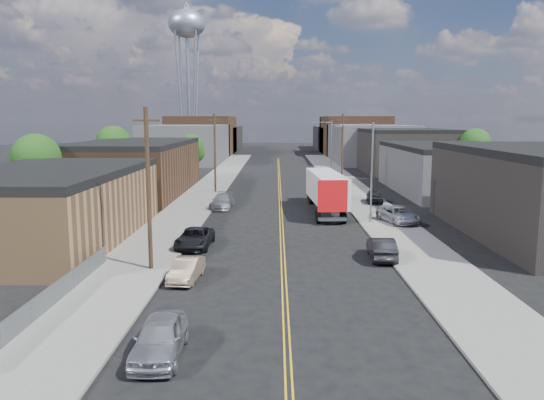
{
  "coord_description": "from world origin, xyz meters",
  "views": [
    {
      "loc": [
        -0.45,
        -21.7,
        9.27
      ],
      "look_at": [
        -0.82,
        22.65,
        2.5
      ],
      "focal_mm": 35.0,
      "sensor_mm": 36.0,
      "label": 1
    }
  ],
  "objects_px": {
    "car_left_d": "(222,201)",
    "car_right_oncoming": "(382,248)",
    "car_right_lot_c": "(375,196)",
    "semi_truck": "(325,189)",
    "car_right_lot_a": "(398,215)",
    "car_left_b": "(186,270)",
    "car_left_c": "(195,238)",
    "water_tower": "(187,29)",
    "car_left_a": "(160,338)"
  },
  "relations": [
    {
      "from": "semi_truck",
      "to": "car_left_b",
      "type": "distance_m",
      "value": 25.91
    },
    {
      "from": "car_left_c",
      "to": "semi_truck",
      "type": "bearing_deg",
      "value": 57.5
    },
    {
      "from": "car_right_oncoming",
      "to": "car_right_lot_c",
      "type": "xyz_separation_m",
      "value": [
        3.81,
        23.35,
        0.13
      ]
    },
    {
      "from": "water_tower",
      "to": "car_left_d",
      "type": "bearing_deg",
      "value": -78.32
    },
    {
      "from": "semi_truck",
      "to": "car_left_c",
      "type": "relative_size",
      "value": 3.07
    },
    {
      "from": "semi_truck",
      "to": "car_left_c",
      "type": "height_order",
      "value": "semi_truck"
    },
    {
      "from": "car_left_d",
      "to": "car_right_oncoming",
      "type": "bearing_deg",
      "value": -54.4
    },
    {
      "from": "car_left_b",
      "to": "car_left_c",
      "type": "relative_size",
      "value": 0.78
    },
    {
      "from": "car_left_c",
      "to": "car_left_b",
      "type": "bearing_deg",
      "value": -82.65
    },
    {
      "from": "car_right_oncoming",
      "to": "car_left_d",
      "type": "bearing_deg",
      "value": -54.83
    },
    {
      "from": "car_left_a",
      "to": "semi_truck",
      "type": "bearing_deg",
      "value": 73.16
    },
    {
      "from": "car_left_c",
      "to": "car_left_d",
      "type": "bearing_deg",
      "value": 91.12
    },
    {
      "from": "car_left_b",
      "to": "car_right_lot_c",
      "type": "relative_size",
      "value": 0.94
    },
    {
      "from": "car_right_oncoming",
      "to": "car_right_lot_a",
      "type": "height_order",
      "value": "car_right_lot_a"
    },
    {
      "from": "car_left_a",
      "to": "car_left_c",
      "type": "relative_size",
      "value": 0.91
    },
    {
      "from": "water_tower",
      "to": "car_right_lot_c",
      "type": "xyz_separation_m",
      "value": [
        32.41,
        -73.78,
        -29.78
      ]
    },
    {
      "from": "water_tower",
      "to": "car_left_a",
      "type": "xyz_separation_m",
      "value": [
        16.98,
        -112.0,
        -29.87
      ]
    },
    {
      "from": "car_left_b",
      "to": "car_left_c",
      "type": "xyz_separation_m",
      "value": [
        -0.74,
        8.0,
        0.05
      ]
    },
    {
      "from": "car_right_oncoming",
      "to": "car_left_c",
      "type": "bearing_deg",
      "value": -10.45
    },
    {
      "from": "water_tower",
      "to": "semi_truck",
      "type": "height_order",
      "value": "water_tower"
    },
    {
      "from": "car_right_lot_c",
      "to": "car_right_oncoming",
      "type": "bearing_deg",
      "value": -92.55
    },
    {
      "from": "car_right_lot_c",
      "to": "water_tower",
      "type": "bearing_deg",
      "value": 120.43
    },
    {
      "from": "car_left_b",
      "to": "car_left_d",
      "type": "xyz_separation_m",
      "value": [
        -0.44,
        25.14,
        0.1
      ]
    },
    {
      "from": "water_tower",
      "to": "car_left_d",
      "type": "relative_size",
      "value": 7.11
    },
    {
      "from": "car_left_a",
      "to": "car_left_d",
      "type": "height_order",
      "value": "car_left_a"
    },
    {
      "from": "car_left_d",
      "to": "car_left_c",
      "type": "bearing_deg",
      "value": -87.47
    },
    {
      "from": "semi_truck",
      "to": "car_right_lot_c",
      "type": "relative_size",
      "value": 3.68
    },
    {
      "from": "car_left_b",
      "to": "car_right_lot_c",
      "type": "height_order",
      "value": "car_right_lot_c"
    },
    {
      "from": "semi_truck",
      "to": "car_left_b",
      "type": "relative_size",
      "value": 3.92
    },
    {
      "from": "water_tower",
      "to": "car_left_b",
      "type": "distance_m",
      "value": 107.57
    },
    {
      "from": "car_left_b",
      "to": "car_right_oncoming",
      "type": "relative_size",
      "value": 0.88
    },
    {
      "from": "car_right_oncoming",
      "to": "car_right_lot_a",
      "type": "distance_m",
      "value": 12.47
    },
    {
      "from": "car_right_oncoming",
      "to": "semi_truck",
      "type": "bearing_deg",
      "value": -80.54
    },
    {
      "from": "car_left_b",
      "to": "car_right_oncoming",
      "type": "height_order",
      "value": "car_right_oncoming"
    },
    {
      "from": "car_right_lot_a",
      "to": "car_right_lot_c",
      "type": "height_order",
      "value": "car_right_lot_c"
    },
    {
      "from": "car_right_oncoming",
      "to": "car_right_lot_c",
      "type": "height_order",
      "value": "car_right_lot_c"
    },
    {
      "from": "car_left_a",
      "to": "car_right_lot_a",
      "type": "distance_m",
      "value": 30.88
    },
    {
      "from": "car_left_b",
      "to": "car_right_lot_a",
      "type": "relative_size",
      "value": 0.78
    },
    {
      "from": "car_left_c",
      "to": "car_left_d",
      "type": "relative_size",
      "value": 0.97
    },
    {
      "from": "car_left_b",
      "to": "car_left_d",
      "type": "bearing_deg",
      "value": 96.34
    },
    {
      "from": "car_left_d",
      "to": "car_right_lot_c",
      "type": "relative_size",
      "value": 1.23
    },
    {
      "from": "car_right_lot_c",
      "to": "semi_truck",
      "type": "bearing_deg",
      "value": -136.43
    },
    {
      "from": "water_tower",
      "to": "car_right_oncoming",
      "type": "bearing_deg",
      "value": -73.59
    },
    {
      "from": "semi_truck",
      "to": "car_right_oncoming",
      "type": "xyz_separation_m",
      "value": [
        2.12,
        -18.91,
        -1.55
      ]
    },
    {
      "from": "car_left_a",
      "to": "car_right_lot_c",
      "type": "relative_size",
      "value": 1.09
    },
    {
      "from": "water_tower",
      "to": "car_left_c",
      "type": "distance_m",
      "value": 99.88
    },
    {
      "from": "car_left_c",
      "to": "car_right_lot_a",
      "type": "distance_m",
      "value": 18.94
    },
    {
      "from": "car_left_d",
      "to": "car_left_b",
      "type": "bearing_deg",
      "value": -85.48
    },
    {
      "from": "water_tower",
      "to": "semi_truck",
      "type": "xyz_separation_m",
      "value": [
        26.48,
        -78.22,
        -28.36
      ]
    },
    {
      "from": "car_left_a",
      "to": "car_right_lot_c",
      "type": "bearing_deg",
      "value": 66.89
    }
  ]
}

